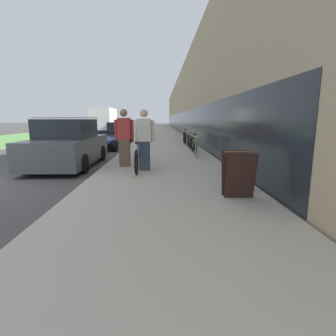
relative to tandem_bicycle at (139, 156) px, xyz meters
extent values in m
cube|color=#B2AA99|center=(0.80, 19.10, -0.45)|extent=(4.01, 70.00, 0.15)
cube|color=tan|center=(7.86, 27.10, 2.92)|extent=(10.00, 70.00, 6.89)
cube|color=#1E2328|center=(2.90, 27.10, 0.72)|extent=(0.10, 63.00, 2.20)
cube|color=#5B9347|center=(-11.75, 23.10, -0.51)|extent=(7.31, 70.00, 0.03)
torus|color=black|center=(0.00, 1.07, -0.03)|extent=(0.06, 0.69, 0.69)
torus|color=black|center=(0.00, -1.04, -0.03)|extent=(0.06, 0.69, 0.69)
cylinder|color=#2D56A8|center=(0.00, 0.01, 0.18)|extent=(0.04, 1.80, 0.04)
cylinder|color=#2D56A8|center=(0.00, -0.41, 0.08)|extent=(0.04, 1.07, 0.32)
cylinder|color=#2D56A8|center=(0.00, -0.66, 0.32)|extent=(0.03, 0.03, 0.29)
cube|color=black|center=(0.00, -0.66, 0.47)|extent=(0.11, 0.22, 0.05)
cylinder|color=#2D56A8|center=(0.00, 0.90, 0.33)|extent=(0.03, 0.03, 0.30)
cylinder|color=silver|center=(0.00, 0.90, 0.48)|extent=(0.52, 0.03, 0.03)
cube|color=#33384C|center=(0.18, -0.37, 0.05)|extent=(0.33, 0.24, 0.85)
cube|color=beige|center=(0.18, -0.37, 0.81)|extent=(0.40, 0.24, 0.65)
cylinder|color=beige|center=(-0.07, -0.37, 0.77)|extent=(0.10, 0.10, 0.62)
cylinder|color=beige|center=(0.43, -0.37, 0.77)|extent=(0.10, 0.10, 0.62)
sphere|color=beige|center=(0.18, -0.37, 1.29)|extent=(0.23, 0.23, 0.23)
cube|color=brown|center=(-0.49, 0.28, 0.06)|extent=(0.33, 0.24, 0.87)
cube|color=#B23333|center=(-0.49, 0.28, 0.82)|extent=(0.41, 0.24, 0.66)
cylinder|color=#B23333|center=(-0.74, 0.28, 0.79)|extent=(0.10, 0.10, 0.63)
cylinder|color=#B23333|center=(-0.23, 0.28, 0.79)|extent=(0.10, 0.10, 0.63)
sphere|color=#936B51|center=(-0.49, 0.28, 1.31)|extent=(0.24, 0.24, 0.24)
cylinder|color=gray|center=(2.05, 1.78, 0.04)|extent=(0.05, 0.05, 0.82)
cylinder|color=gray|center=(2.05, 2.33, 0.04)|extent=(0.05, 0.05, 0.82)
cylinder|color=gray|center=(2.05, 2.06, 0.45)|extent=(0.05, 0.55, 0.05)
torus|color=black|center=(2.13, 4.06, -0.02)|extent=(0.06, 0.70, 0.70)
torus|color=black|center=(2.13, 3.07, -0.02)|extent=(0.06, 0.70, 0.70)
cylinder|color=yellow|center=(2.13, 3.56, 0.19)|extent=(0.04, 0.84, 0.04)
cylinder|color=yellow|center=(2.13, 3.36, 0.09)|extent=(0.04, 0.51, 0.32)
cylinder|color=yellow|center=(2.13, 3.25, 0.33)|extent=(0.03, 0.03, 0.29)
cube|color=black|center=(2.13, 3.25, 0.48)|extent=(0.11, 0.22, 0.05)
cylinder|color=yellow|center=(2.13, 3.98, 0.34)|extent=(0.03, 0.03, 0.30)
cylinder|color=silver|center=(2.13, 3.98, 0.49)|extent=(0.52, 0.03, 0.03)
torus|color=black|center=(2.14, 6.09, -0.03)|extent=(0.06, 0.68, 0.68)
torus|color=black|center=(2.14, 5.13, -0.03)|extent=(0.06, 0.68, 0.68)
cylinder|color=red|center=(2.14, 5.61, 0.17)|extent=(0.04, 0.82, 0.04)
cylinder|color=red|center=(2.14, 5.42, 0.08)|extent=(0.04, 0.50, 0.31)
cylinder|color=red|center=(2.14, 5.30, 0.31)|extent=(0.03, 0.03, 0.28)
cube|color=black|center=(2.14, 5.30, 0.45)|extent=(0.11, 0.22, 0.05)
cylinder|color=red|center=(2.14, 6.02, 0.32)|extent=(0.03, 0.03, 0.30)
cylinder|color=silver|center=(2.14, 6.02, 0.47)|extent=(0.52, 0.03, 0.03)
torus|color=black|center=(2.11, 8.27, -0.01)|extent=(0.06, 0.73, 0.73)
torus|color=black|center=(2.11, 7.31, -0.01)|extent=(0.06, 0.73, 0.73)
cylinder|color=#2D56A8|center=(2.11, 7.79, 0.21)|extent=(0.04, 0.82, 0.04)
cylinder|color=#2D56A8|center=(2.11, 7.60, 0.11)|extent=(0.04, 0.50, 0.33)
cylinder|color=#2D56A8|center=(2.11, 7.48, 0.36)|extent=(0.03, 0.03, 0.30)
cube|color=black|center=(2.11, 7.48, 0.51)|extent=(0.11, 0.22, 0.05)
cylinder|color=#2D56A8|center=(2.11, 8.20, 0.37)|extent=(0.03, 0.03, 0.32)
cylinder|color=silver|center=(2.11, 8.20, 0.52)|extent=(0.52, 0.03, 0.03)
cube|color=#331E19|center=(2.17, -3.32, 0.07)|extent=(0.56, 0.20, 0.89)
cube|color=#331E19|center=(2.17, -2.96, 0.07)|extent=(0.56, 0.20, 0.89)
cylinder|color=#93704C|center=(2.17, -3.14, 0.51)|extent=(0.56, 0.03, 0.03)
cube|color=#4C5156|center=(-2.59, 1.22, 0.05)|extent=(1.84, 4.27, 0.86)
cube|color=#1E2328|center=(-2.59, 1.22, 0.80)|extent=(1.58, 2.14, 0.64)
cylinder|color=silver|center=(-2.59, 1.69, 1.17)|extent=(1.96, 0.04, 0.04)
cylinder|color=silver|center=(-2.59, 0.75, 1.17)|extent=(1.96, 0.04, 0.04)
cylinder|color=black|center=(-3.45, 2.50, -0.23)|extent=(0.22, 0.60, 0.60)
cylinder|color=black|center=(-1.74, 2.50, -0.23)|extent=(0.22, 0.60, 0.60)
cylinder|color=black|center=(-3.45, -0.06, -0.23)|extent=(0.22, 0.60, 0.60)
cylinder|color=black|center=(-1.74, -0.06, -0.23)|extent=(0.22, 0.60, 0.60)
ellipsoid|color=navy|center=(-2.45, 6.59, -0.08)|extent=(1.60, 4.20, 0.62)
cube|color=#1E2328|center=(-2.45, 7.12, 0.35)|extent=(1.12, 0.04, 0.26)
cylinder|color=black|center=(-3.19, 7.81, -0.23)|extent=(0.22, 0.60, 0.60)
cylinder|color=black|center=(-1.71, 7.81, -0.23)|extent=(0.22, 0.60, 0.60)
cylinder|color=black|center=(-3.19, 5.37, -0.23)|extent=(0.22, 0.60, 0.60)
cylinder|color=black|center=(-1.71, 5.37, -0.23)|extent=(0.22, 0.60, 0.60)
cube|color=maroon|center=(-2.43, 11.90, -0.02)|extent=(1.77, 4.32, 0.72)
cube|color=#1E2328|center=(-2.43, 11.90, 0.61)|extent=(1.52, 2.16, 0.53)
cylinder|color=black|center=(-3.25, 13.19, -0.23)|extent=(0.22, 0.60, 0.60)
cylinder|color=black|center=(-1.61, 13.19, -0.23)|extent=(0.22, 0.60, 0.60)
cylinder|color=black|center=(-3.25, 10.60, -0.23)|extent=(0.22, 0.60, 0.60)
cylinder|color=black|center=(-1.61, 10.60, -0.23)|extent=(0.22, 0.60, 0.60)
cube|color=orange|center=(-6.12, 27.06, 0.56)|extent=(2.11, 1.66, 1.72)
cube|color=white|center=(-6.12, 23.75, 1.03)|extent=(2.30, 4.97, 2.65)
cylinder|color=black|center=(-7.17, 26.63, -0.11)|extent=(0.28, 0.84, 0.84)
cylinder|color=black|center=(-5.07, 26.63, -0.11)|extent=(0.28, 0.84, 0.84)
cylinder|color=black|center=(-7.17, 22.75, -0.11)|extent=(0.28, 0.84, 0.84)
cylinder|color=black|center=(-5.07, 22.75, -0.11)|extent=(0.28, 0.84, 0.84)
camera|label=1|loc=(0.68, -8.06, 1.13)|focal=28.00mm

